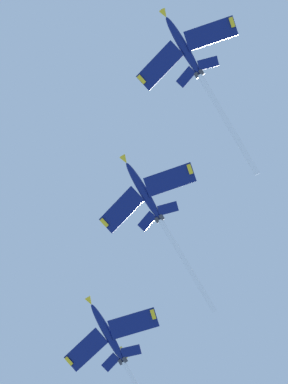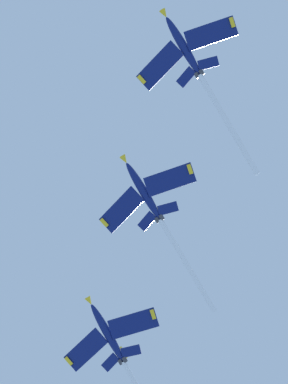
# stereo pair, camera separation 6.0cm
# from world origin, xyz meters

# --- Properties ---
(jet_lead) EXTENTS (28.17, 20.02, 15.57)m
(jet_lead) POSITION_xyz_m (-29.70, 26.37, 133.61)
(jet_lead) COLOR navy
(jet_second) EXTENTS (26.75, 19.87, 15.22)m
(jet_second) POSITION_xyz_m (-52.68, 16.27, 126.38)
(jet_second) COLOR navy
(jet_third) EXTENTS (25.71, 18.84, 14.14)m
(jet_third) POSITION_xyz_m (-75.71, 6.28, 118.48)
(jet_third) COLOR navy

